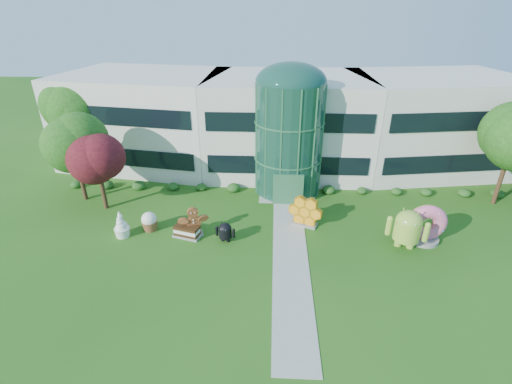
# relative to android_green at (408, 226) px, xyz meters

# --- Properties ---
(ground) EXTENTS (140.00, 140.00, 0.00)m
(ground) POSITION_rel_android_green_xyz_m (-8.19, -3.01, -1.69)
(ground) COLOR #215114
(ground) RESTS_ON ground
(building) EXTENTS (46.00, 15.00, 9.30)m
(building) POSITION_rel_android_green_xyz_m (-8.19, 14.99, 2.96)
(building) COLOR beige
(building) RESTS_ON ground
(atrium) EXTENTS (6.00, 6.00, 9.80)m
(atrium) POSITION_rel_android_green_xyz_m (-8.19, 8.99, 3.21)
(atrium) COLOR #194738
(atrium) RESTS_ON ground
(walkway) EXTENTS (2.40, 20.00, 0.04)m
(walkway) POSITION_rel_android_green_xyz_m (-8.19, -1.01, -1.67)
(walkway) COLOR #9E9E93
(walkway) RESTS_ON ground
(tree_red) EXTENTS (4.00, 4.00, 6.00)m
(tree_red) POSITION_rel_android_green_xyz_m (-23.69, 4.49, 1.31)
(tree_red) COLOR #3F0C14
(tree_red) RESTS_ON ground
(trees_backdrop) EXTENTS (52.00, 8.00, 8.40)m
(trees_backdrop) POSITION_rel_android_green_xyz_m (-8.19, 9.99, 2.51)
(trees_backdrop) COLOR #1E4711
(trees_backdrop) RESTS_ON ground
(android_green) EXTENTS (3.45, 2.80, 3.38)m
(android_green) POSITION_rel_android_green_xyz_m (0.00, 0.00, 0.00)
(android_green) COLOR #92BA3B
(android_green) RESTS_ON ground
(android_black) EXTENTS (1.69, 1.29, 1.74)m
(android_black) POSITION_rel_android_green_xyz_m (-12.89, 0.05, -0.82)
(android_black) COLOR black
(android_black) RESTS_ON ground
(donut) EXTENTS (2.89, 1.43, 2.98)m
(donut) POSITION_rel_android_green_xyz_m (1.60, 0.93, -0.20)
(donut) COLOR #E3569B
(donut) RESTS_ON ground
(gingerbread) EXTENTS (2.71, 1.74, 2.34)m
(gingerbread) POSITION_rel_android_green_xyz_m (-15.35, 0.80, -0.52)
(gingerbread) COLOR brown
(gingerbread) RESTS_ON ground
(ice_cream_sandwich) EXTENTS (2.22, 1.53, 0.90)m
(ice_cream_sandwich) POSITION_rel_android_green_xyz_m (-15.82, 0.49, -1.24)
(ice_cream_sandwich) COLOR black
(ice_cream_sandwich) RESTS_ON ground
(honeycomb) EXTENTS (3.00, 1.98, 2.22)m
(honeycomb) POSITION_rel_android_green_xyz_m (-6.94, 2.60, -0.58)
(honeycomb) COLOR #FB9F19
(honeycomb) RESTS_ON ground
(froyo) EXTENTS (1.31, 1.31, 2.11)m
(froyo) POSITION_rel_android_green_xyz_m (-20.66, 0.32, -0.64)
(froyo) COLOR white
(froyo) RESTS_ON ground
(cupcake) EXTENTS (1.43, 1.43, 1.52)m
(cupcake) POSITION_rel_android_green_xyz_m (-18.87, 1.29, -0.93)
(cupcake) COLOR white
(cupcake) RESTS_ON ground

